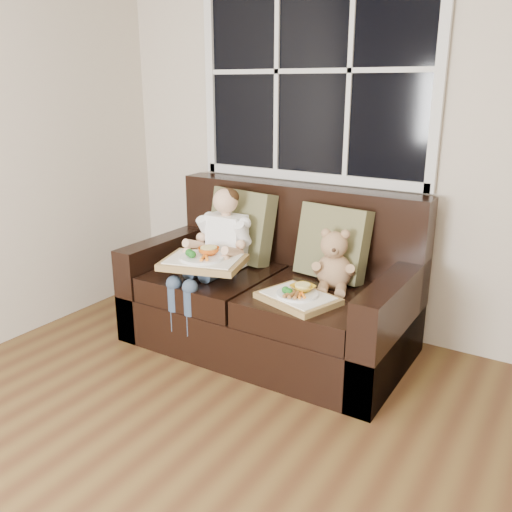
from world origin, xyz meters
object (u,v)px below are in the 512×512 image
Objects in this scene: loveseat at (273,296)px; child at (218,244)px; tray_left at (204,260)px; tray_right at (298,296)px; teddy_bear at (333,264)px.

loveseat and child have the same top height.
child is 0.20m from tray_left.
child is at bearing -177.93° from tray_right.
loveseat is 0.47m from child.
child is 0.74m from teddy_bear.
loveseat is 0.48m from tray_right.
tray_left is at bearing -134.62° from loveseat.
teddy_bear reaches higher than tray_right.
child reaches higher than tray_left.
tray_left is (-0.70, -0.30, -0.02)m from teddy_bear.
loveseat is 0.51m from tray_left.
child is 1.67× the size of tray_right.
teddy_bear is (0.73, 0.10, -0.03)m from child.
teddy_bear is (0.40, -0.01, 0.29)m from loveseat.
tray_left is at bearing -80.67° from child.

